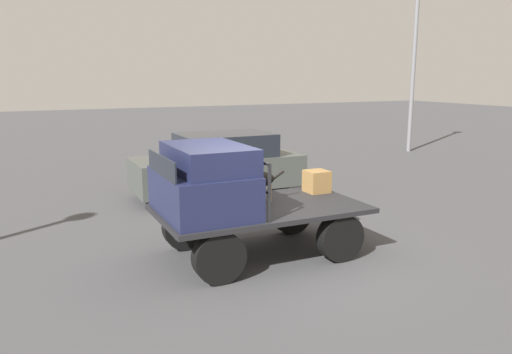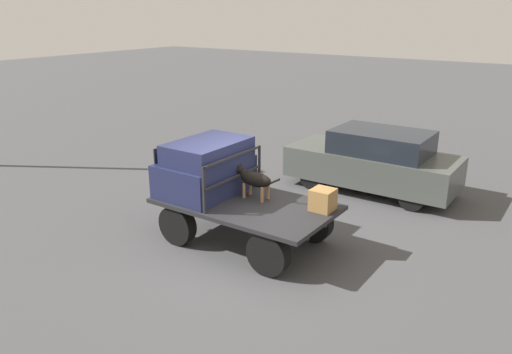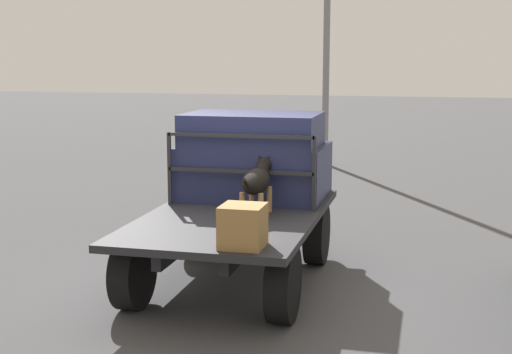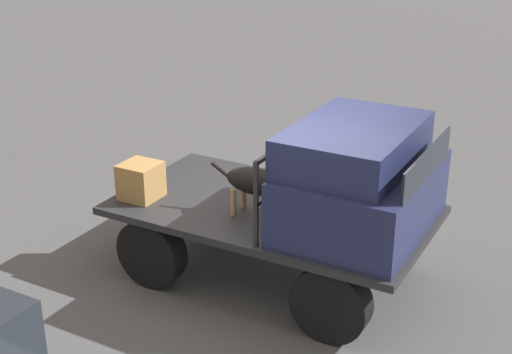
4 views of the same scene
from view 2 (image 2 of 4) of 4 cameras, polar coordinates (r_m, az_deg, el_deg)
The scene contains 7 objects.
ground_plane at distance 9.97m, azimuth -1.16°, elevation -7.41°, with size 80.00×80.00×0.00m, color #474749.
flatbed_truck at distance 9.72m, azimuth -1.18°, elevation -4.25°, with size 3.41×1.93×0.85m.
truck_cab at distance 10.03m, azimuth -5.75°, elevation 1.03°, with size 1.30×1.81×1.08m.
truck_headboard at distance 9.59m, azimuth -2.59°, elevation 0.73°, with size 0.04×1.81×0.88m.
dog at distance 9.71m, azimuth -0.27°, elevation -0.21°, with size 1.07×0.29×0.65m.
cargo_crate at distance 9.26m, azimuth 7.64°, elevation -2.58°, with size 0.41×0.41×0.41m.
parked_sedan at distance 12.78m, azimuth 13.35°, elevation 1.83°, with size 4.16×1.73×1.58m.
Camera 2 is at (-5.25, 7.26, 4.37)m, focal length 35.00 mm.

